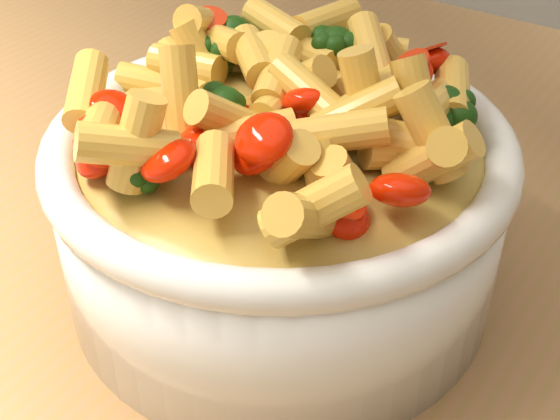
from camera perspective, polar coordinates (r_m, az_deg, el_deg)
The scene contains 3 objects.
table at distance 0.57m, azimuth 11.26°, elevation -12.32°, with size 1.20×0.80×0.90m.
serving_bowl at distance 0.44m, azimuth 0.00°, elevation 0.14°, with size 0.26×0.26×0.11m.
pasta_salad at distance 0.41m, azimuth -0.00°, elevation 7.90°, with size 0.20×0.20×0.05m.
Camera 1 is at (0.12, -0.36, 1.22)m, focal length 50.00 mm.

